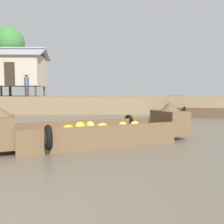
{
  "coord_description": "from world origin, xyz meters",
  "views": [
    {
      "loc": [
        1.76,
        -1.14,
        1.24
      ],
      "look_at": [
        1.91,
        6.44,
        0.66
      ],
      "focal_mm": 38.15,
      "sensor_mm": 36.0,
      "label": 1
    }
  ],
  "objects_px": {
    "fishing_skiff_distant": "(206,112)",
    "vendor_person": "(27,83)",
    "stilt_house_mid_left": "(17,70)",
    "palm_tree_far": "(9,43)",
    "banana_boat": "(97,130)"
  },
  "relations": [
    {
      "from": "fishing_skiff_distant",
      "to": "vendor_person",
      "type": "height_order",
      "value": "vendor_person"
    },
    {
      "from": "fishing_skiff_distant",
      "to": "stilt_house_mid_left",
      "type": "relative_size",
      "value": 0.89
    },
    {
      "from": "palm_tree_far",
      "to": "stilt_house_mid_left",
      "type": "bearing_deg",
      "value": -51.59
    },
    {
      "from": "fishing_skiff_distant",
      "to": "stilt_house_mid_left",
      "type": "xyz_separation_m",
      "value": [
        -12.77,
        7.73,
        2.92
      ]
    },
    {
      "from": "banana_boat",
      "to": "palm_tree_far",
      "type": "height_order",
      "value": "palm_tree_far"
    },
    {
      "from": "palm_tree_far",
      "to": "vendor_person",
      "type": "height_order",
      "value": "palm_tree_far"
    },
    {
      "from": "stilt_house_mid_left",
      "to": "palm_tree_far",
      "type": "relative_size",
      "value": 0.81
    },
    {
      "from": "banana_boat",
      "to": "vendor_person",
      "type": "relative_size",
      "value": 3.01
    },
    {
      "from": "palm_tree_far",
      "to": "vendor_person",
      "type": "relative_size",
      "value": 3.67
    },
    {
      "from": "stilt_house_mid_left",
      "to": "banana_boat",
      "type": "bearing_deg",
      "value": -63.05
    },
    {
      "from": "fishing_skiff_distant",
      "to": "vendor_person",
      "type": "xyz_separation_m",
      "value": [
        -10.92,
        4.54,
        1.7
      ]
    },
    {
      "from": "fishing_skiff_distant",
      "to": "palm_tree_far",
      "type": "distance_m",
      "value": 17.64
    },
    {
      "from": "stilt_house_mid_left",
      "to": "vendor_person",
      "type": "height_order",
      "value": "stilt_house_mid_left"
    },
    {
      "from": "stilt_house_mid_left",
      "to": "palm_tree_far",
      "type": "xyz_separation_m",
      "value": [
        -1.22,
        1.53,
        2.53
      ]
    },
    {
      "from": "stilt_house_mid_left",
      "to": "fishing_skiff_distant",
      "type": "bearing_deg",
      "value": -31.17
    }
  ]
}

